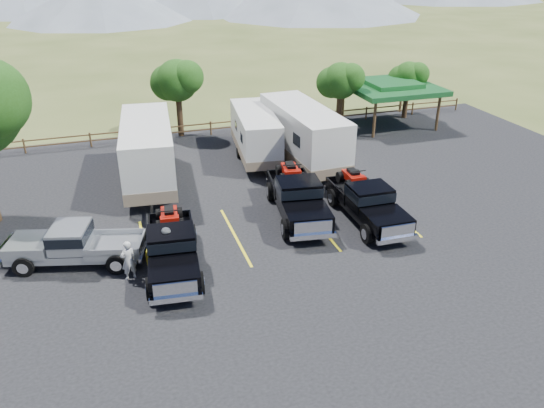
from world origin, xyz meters
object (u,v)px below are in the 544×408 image
object	(u,v)px
rig_center	(297,196)
trailer_center	(255,134)
rig_left	(172,246)
rig_right	(367,201)
pickup_silver	(75,244)
person_a	(128,260)
person_b	(169,250)
pavilion	(391,87)
trailer_left	(148,153)
trailer_right	(303,135)

from	to	relation	value
rig_center	trailer_center	world-z (taller)	trailer_center
rig_left	rig_right	bearing A→B (deg)	14.48
pickup_silver	person_a	world-z (taller)	pickup_silver
rig_center	person_b	world-z (taller)	rig_center
pavilion	person_a	distance (m)	24.92
trailer_center	person_b	bearing A→B (deg)	-114.88
person_a	trailer_center	bearing A→B (deg)	-145.56
trailer_left	person_a	xyz separation A→B (m)	(-1.84, -9.22, -0.98)
pavilion	rig_center	bearing A→B (deg)	-134.29
rig_left	person_a	size ratio (longest dim) A/B	3.69
rig_center	trailer_right	distance (m)	6.83
pavilion	rig_right	bearing A→B (deg)	-122.89
trailer_left	pickup_silver	xyz separation A→B (m)	(-3.81, -7.38, -0.93)
trailer_left	trailer_center	size ratio (longest dim) A/B	1.19
rig_right	trailer_left	world-z (taller)	trailer_left
pavilion	rig_center	world-z (taller)	pavilion
trailer_center	trailer_right	bearing A→B (deg)	-30.73
rig_center	rig_right	size ratio (longest dim) A/B	1.09
rig_center	rig_right	world-z (taller)	rig_center
pavilion	trailer_right	distance (m)	10.59
rig_left	person_b	distance (m)	0.27
trailer_right	person_a	size ratio (longest dim) A/B	5.97
trailer_center	person_a	xyz separation A→B (m)	(-8.46, -11.24, -0.69)
trailer_right	rig_left	bearing A→B (deg)	-137.73
rig_right	person_b	bearing A→B (deg)	-169.19
pavilion	rig_right	world-z (taller)	pavilion
trailer_right	person_a	world-z (taller)	trailer_right
person_a	trailer_left	bearing A→B (deg)	-119.85
pickup_silver	person_b	size ratio (longest dim) A/B	3.07
person_a	rig_left	bearing A→B (deg)	172.07
trailer_left	trailer_right	bearing A→B (deg)	6.52
trailer_center	pickup_silver	world-z (taller)	trailer_center
trailer_right	pickup_silver	size ratio (longest dim) A/B	1.68
person_b	pavilion	bearing A→B (deg)	8.77
rig_left	rig_center	xyz separation A→B (m)	(6.44, 2.83, 0.07)
person_b	trailer_right	bearing A→B (deg)	14.37
trailer_center	pickup_silver	bearing A→B (deg)	-131.21
rig_center	trailer_right	bearing A→B (deg)	74.87
rig_left	person_a	bearing A→B (deg)	-163.21
trailer_left	trailer_center	world-z (taller)	trailer_left
rig_left	trailer_left	size ratio (longest dim) A/B	0.61
pickup_silver	trailer_center	bearing A→B (deg)	147.04
rig_left	person_b	xyz separation A→B (m)	(-0.16, -0.22, 0.00)
rig_left	trailer_right	bearing A→B (deg)	50.92
rig_left	trailer_center	bearing A→B (deg)	64.54
trailer_right	pickup_silver	world-z (taller)	trailer_right
rig_center	trailer_center	size ratio (longest dim) A/B	0.79
person_b	rig_left	bearing A→B (deg)	24.28
rig_right	person_a	size ratio (longest dim) A/B	3.66
trailer_left	rig_left	bearing A→B (deg)	-85.04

